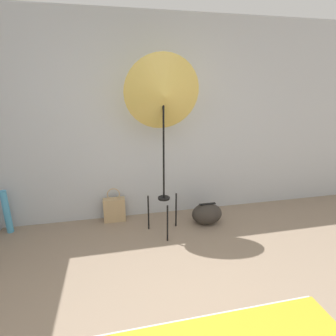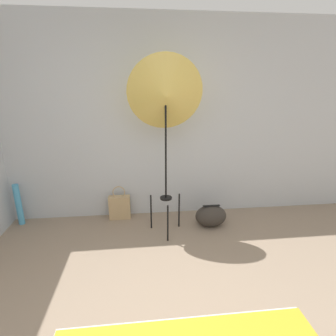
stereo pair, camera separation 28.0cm
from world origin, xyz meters
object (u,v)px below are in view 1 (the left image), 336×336
at_px(tote_bag, 114,209).
at_px(paper_roll, 7,212).
at_px(duffel_bag, 207,214).
at_px(photo_umbrella, 163,96).

xyz_separation_m(tote_bag, paper_roll, (-1.29, -0.02, 0.11)).
bearing_deg(duffel_bag, tote_bag, 164.31).
height_order(photo_umbrella, duffel_bag, photo_umbrella).
distance_m(photo_umbrella, duffel_bag, 1.62).
relative_size(duffel_bag, paper_roll, 0.73).
bearing_deg(tote_bag, photo_umbrella, -34.97).
bearing_deg(paper_roll, tote_bag, 0.82).
relative_size(tote_bag, duffel_bag, 1.17).
distance_m(duffel_bag, paper_roll, 2.51).
bearing_deg(duffel_bag, photo_umbrella, -172.10).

